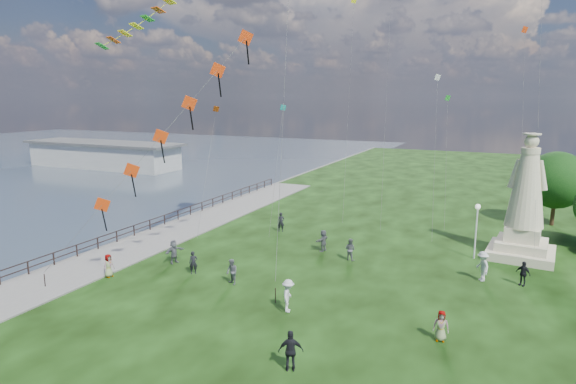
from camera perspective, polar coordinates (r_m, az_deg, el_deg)
The scene contains 18 objects.
waterfront at distance 41.69m, azimuth -17.57°, elevation -5.68°, with size 200.00×200.00×1.51m.
pier_pavilion at distance 89.86m, azimuth -21.03°, elevation 4.19°, with size 30.00×8.00×4.40m.
statue at distance 39.10m, azimuth 26.25°, elevation -2.10°, with size 4.89×4.89×9.15m.
lamppost at distance 37.44m, azimuth 21.48°, elevation -3.05°, with size 0.38×0.38×4.09m.
person_0 at distance 33.14m, azimuth -11.15°, elevation -8.22°, with size 0.56×0.37×1.55m, color black.
person_1 at distance 30.94m, azimuth -6.67°, elevation -9.40°, with size 0.80×0.49×1.65m, color #595960.
person_2 at distance 27.07m, azimuth 0.02°, elevation -12.19°, with size 1.19×0.62×1.85m, color silver.
person_3 at distance 21.82m, azimuth 0.35°, elevation -18.31°, with size 1.08×0.56×1.85m, color black.
person_4 at distance 25.31m, azimuth 17.68°, elevation -14.88°, with size 0.75×0.46×1.54m, color #595960.
person_5 at distance 35.45m, azimuth -13.37°, elevation -6.89°, with size 1.57×0.68×1.69m, color #595960.
person_6 at distance 42.34m, azimuth -0.84°, elevation -3.59°, with size 0.62×0.41×1.71m, color black.
person_7 at distance 35.39m, azimuth 7.37°, elevation -6.76°, with size 0.79×0.49×1.63m, color #595960.
person_8 at distance 33.70m, azimuth 22.05°, elevation -8.16°, with size 1.26×0.65×1.95m, color silver.
person_9 at distance 33.97m, azimuth 26.09°, elevation -8.66°, with size 0.93×0.47×1.58m, color black.
person_10 at distance 34.09m, azimuth -20.49°, elevation -8.17°, with size 0.76×0.46×1.55m, color #595960.
person_11 at distance 37.20m, azimuth 4.20°, elevation -5.76°, with size 1.55×0.67×1.68m, color #595960.
red_kite_train at distance 31.72m, azimuth -13.55°, elevation 7.66°, with size 9.95×9.35×15.95m.
small_kites at distance 43.78m, azimuth 12.82°, elevation 13.45°, with size 26.63×16.54×28.99m.
Camera 1 is at (12.00, -20.31, 11.68)m, focal length 30.00 mm.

